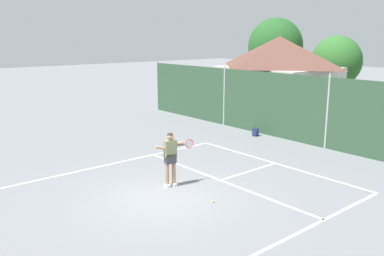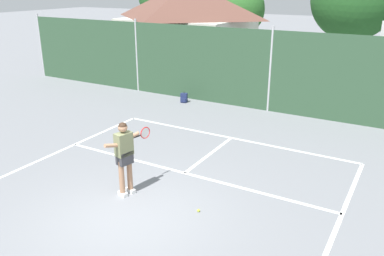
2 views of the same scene
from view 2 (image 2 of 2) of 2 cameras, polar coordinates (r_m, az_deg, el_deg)
ground_plane at (r=9.16m, az=-9.21°, el=-12.35°), size 120.00×120.00×0.00m
court_markings at (r=9.59m, az=-6.76°, el=-10.61°), size 8.30×11.10×0.01m
chainlink_fence at (r=16.07m, az=11.08°, el=7.90°), size 26.09×0.09×3.34m
clubhouse_building at (r=22.97m, az=-0.61°, el=14.24°), size 6.75×5.91×4.94m
treeline_backdrop at (r=26.60m, az=19.05°, el=16.82°), size 26.46×4.48×6.55m
tennis_player at (r=9.56m, az=-9.58°, el=-3.41°), size 0.33×1.43×1.85m
tennis_ball at (r=9.20m, az=0.93°, el=-11.68°), size 0.07×0.07×0.07m
backpack_navy at (r=17.27m, az=-1.16°, el=4.30°), size 0.32×0.30×0.46m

